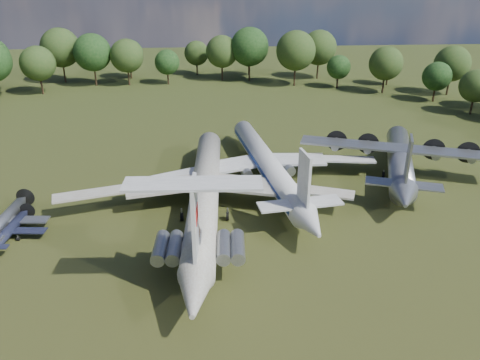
{
  "coord_description": "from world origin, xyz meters",
  "views": [
    {
      "loc": [
        3.72,
        -62.27,
        33.51
      ],
      "look_at": [
        8.14,
        -0.96,
        5.0
      ],
      "focal_mm": 35.0,
      "sensor_mm": 36.0,
      "label": 1
    }
  ],
  "objects_px": {
    "small_prop_west": "(9,233)",
    "person_on_il62": "(198,230)",
    "small_prop_northwest": "(4,223)",
    "an12_transport": "(399,163)",
    "tu104_jet": "(267,168)",
    "il62_airliner": "(205,196)"
  },
  "relations": [
    {
      "from": "il62_airliner",
      "to": "small_prop_northwest",
      "type": "bearing_deg",
      "value": -171.16
    },
    {
      "from": "il62_airliner",
      "to": "person_on_il62",
      "type": "relative_size",
      "value": 31.38
    },
    {
      "from": "small_prop_west",
      "to": "tu104_jet",
      "type": "bearing_deg",
      "value": 28.53
    },
    {
      "from": "il62_airliner",
      "to": "tu104_jet",
      "type": "relative_size",
      "value": 1.12
    },
    {
      "from": "tu104_jet",
      "to": "an12_transport",
      "type": "distance_m",
      "value": 22.83
    },
    {
      "from": "small_prop_west",
      "to": "person_on_il62",
      "type": "height_order",
      "value": "person_on_il62"
    },
    {
      "from": "an12_transport",
      "to": "person_on_il62",
      "type": "xyz_separation_m",
      "value": [
        -33.94,
        -26.12,
        3.94
      ]
    },
    {
      "from": "il62_airliner",
      "to": "small_prop_northwest",
      "type": "distance_m",
      "value": 27.8
    },
    {
      "from": "small_prop_northwest",
      "to": "tu104_jet",
      "type": "bearing_deg",
      "value": 23.66
    },
    {
      "from": "il62_airliner",
      "to": "small_prop_west",
      "type": "xyz_separation_m",
      "value": [
        -26.08,
        -5.45,
        -1.82
      ]
    },
    {
      "from": "an12_transport",
      "to": "small_prop_west",
      "type": "bearing_deg",
      "value": -145.5
    },
    {
      "from": "small_prop_west",
      "to": "person_on_il62",
      "type": "distance_m",
      "value": 27.84
    },
    {
      "from": "il62_airliner",
      "to": "tu104_jet",
      "type": "height_order",
      "value": "il62_airliner"
    },
    {
      "from": "an12_transport",
      "to": "small_prop_west",
      "type": "distance_m",
      "value": 61.46
    },
    {
      "from": "an12_transport",
      "to": "small_prop_northwest",
      "type": "height_order",
      "value": "an12_transport"
    },
    {
      "from": "tu104_jet",
      "to": "small_prop_northwest",
      "type": "distance_m",
      "value": 40.25
    },
    {
      "from": "an12_transport",
      "to": "small_prop_northwest",
      "type": "xyz_separation_m",
      "value": [
        -60.82,
        -13.6,
        -1.33
      ]
    },
    {
      "from": "il62_airliner",
      "to": "small_prop_northwest",
      "type": "relative_size",
      "value": 3.52
    },
    {
      "from": "il62_airliner",
      "to": "an12_transport",
      "type": "height_order",
      "value": "il62_airliner"
    },
    {
      "from": "small_prop_northwest",
      "to": "person_on_il62",
      "type": "height_order",
      "value": "person_on_il62"
    },
    {
      "from": "an12_transport",
      "to": "person_on_il62",
      "type": "bearing_deg",
      "value": -123.07
    },
    {
      "from": "an12_transport",
      "to": "person_on_il62",
      "type": "distance_m",
      "value": 43.01
    }
  ]
}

